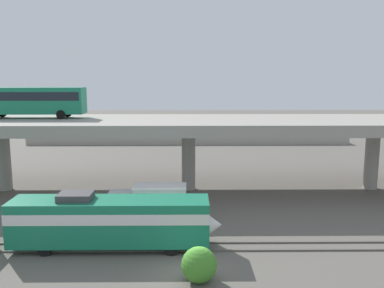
{
  "coord_description": "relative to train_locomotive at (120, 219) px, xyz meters",
  "views": [
    {
      "loc": [
        -0.09,
        -24.53,
        12.4
      ],
      "look_at": [
        0.44,
        25.65,
        4.18
      ],
      "focal_mm": 38.4,
      "sensor_mm": 36.0,
      "label": 1
    }
  ],
  "objects": [
    {
      "name": "ground_plane",
      "position": [
        5.01,
        -4.0,
        -2.19
      ],
      "size": [
        260.0,
        260.0,
        0.0
      ],
      "primitive_type": "plane",
      "color": "#605B54"
    },
    {
      "name": "rail_strip_near",
      "position": [
        5.01,
        -0.71,
        -2.13
      ],
      "size": [
        110.0,
        0.12,
        0.12
      ],
      "primitive_type": "cube",
      "color": "#59544C",
      "rests_on": "ground_plane"
    },
    {
      "name": "rail_strip_far",
      "position": [
        5.01,
        0.71,
        -2.13
      ],
      "size": [
        110.0,
        0.12,
        0.12
      ],
      "primitive_type": "cube",
      "color": "#59544C",
      "rests_on": "ground_plane"
    },
    {
      "name": "train_locomotive",
      "position": [
        0.0,
        0.0,
        0.0
      ],
      "size": [
        15.24,
        3.04,
        4.18
      ],
      "color": "#197A56",
      "rests_on": "ground_plane"
    },
    {
      "name": "highway_overpass",
      "position": [
        5.01,
        16.0,
        4.86
      ],
      "size": [
        96.0,
        12.33,
        7.85
      ],
      "color": "#9E998E",
      "rests_on": "ground_plane"
    },
    {
      "name": "transit_bus_on_overpass",
      "position": [
        -12.58,
        17.36,
        7.71
      ],
      "size": [
        12.0,
        2.68,
        3.4
      ],
      "color": "#197A56",
      "rests_on": "highway_overpass"
    },
    {
      "name": "service_truck_west",
      "position": [
        1.59,
        6.18,
        -0.56
      ],
      "size": [
        6.8,
        2.46,
        3.04
      ],
      "rotation": [
        0.0,
        0.0,
        3.14
      ],
      "color": "#B7B7BC",
      "rests_on": "ground_plane"
    },
    {
      "name": "pier_parking_lot",
      "position": [
        5.01,
        51.0,
        -1.55
      ],
      "size": [
        59.61,
        10.1,
        1.29
      ],
      "primitive_type": "cube",
      "color": "#9E998E",
      "rests_on": "ground_plane"
    },
    {
      "name": "parked_car_0",
      "position": [
        -7.38,
        53.16,
        -0.13
      ],
      "size": [
        4.3,
        2.0,
        1.5
      ],
      "color": "black",
      "rests_on": "pier_parking_lot"
    },
    {
      "name": "parked_car_1",
      "position": [
        0.86,
        50.08,
        -0.13
      ],
      "size": [
        4.23,
        2.0,
        1.5
      ],
      "color": "black",
      "rests_on": "pier_parking_lot"
    },
    {
      "name": "parked_car_2",
      "position": [
        16.24,
        52.56,
        -0.13
      ],
      "size": [
        4.4,
        1.86,
        1.5
      ],
      "color": "#515459",
      "rests_on": "pier_parking_lot"
    },
    {
      "name": "parked_car_3",
      "position": [
        7.51,
        52.39,
        -0.13
      ],
      "size": [
        4.37,
        1.91,
        1.5
      ],
      "rotation": [
        0.0,
        0.0,
        3.14
      ],
      "color": "#515459",
      "rests_on": "pier_parking_lot"
    },
    {
      "name": "parked_car_4",
      "position": [
        19.26,
        50.45,
        -0.13
      ],
      "size": [
        4.52,
        1.86,
        1.5
      ],
      "rotation": [
        0.0,
        0.0,
        3.14
      ],
      "color": "maroon",
      "rests_on": "pier_parking_lot"
    },
    {
      "name": "harbor_water",
      "position": [
        5.01,
        74.0,
        -2.19
      ],
      "size": [
        140.0,
        36.0,
        0.01
      ],
      "primitive_type": "cube",
      "color": "#2D5170",
      "rests_on": "ground_plane"
    },
    {
      "name": "shrub_right",
      "position": [
        5.6,
        -5.08,
        -1.09
      ],
      "size": [
        2.2,
        2.2,
        2.2
      ],
      "primitive_type": "sphere",
      "color": "#3F8429",
      "rests_on": "ground_plane"
    }
  ]
}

